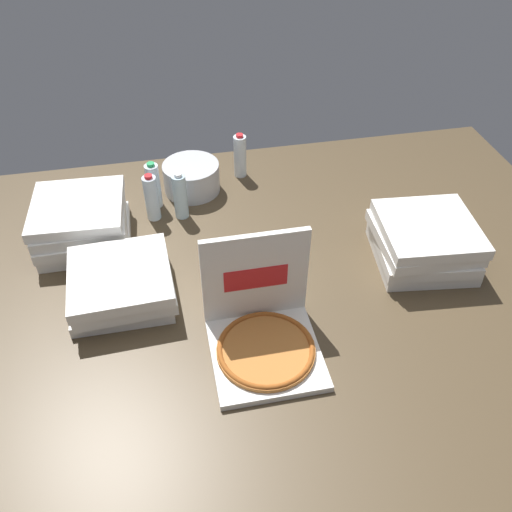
# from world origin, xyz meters

# --- Properties ---
(ground_plane) EXTENTS (3.20, 2.40, 0.02)m
(ground_plane) POSITION_xyz_m (0.00, 0.00, -0.01)
(ground_plane) COLOR #4C3D28
(open_pizza_box) EXTENTS (0.41, 0.42, 0.44)m
(open_pizza_box) POSITION_xyz_m (-0.07, -0.26, 0.09)
(open_pizza_box) COLOR white
(open_pizza_box) RESTS_ON ground_plane
(pizza_stack_center_far) EXTENTS (0.47, 0.47, 0.21)m
(pizza_stack_center_far) POSITION_xyz_m (0.75, 0.09, 0.10)
(pizza_stack_center_far) COLOR white
(pizza_stack_center_far) RESTS_ON ground_plane
(pizza_stack_left_far) EXTENTS (0.43, 0.44, 0.21)m
(pizza_stack_left_far) POSITION_xyz_m (-0.77, 0.54, 0.10)
(pizza_stack_left_far) COLOR white
(pizza_stack_left_far) RESTS_ON ground_plane
(pizza_stack_right_far) EXTENTS (0.44, 0.44, 0.15)m
(pizza_stack_right_far) POSITION_xyz_m (-0.59, 0.11, 0.08)
(pizza_stack_right_far) COLOR white
(pizza_stack_right_far) RESTS_ON ground_plane
(ice_bucket) EXTENTS (0.30, 0.30, 0.16)m
(ice_bucket) POSITION_xyz_m (-0.22, 0.85, 0.08)
(ice_bucket) COLOR #B7BABF
(ice_bucket) RESTS_ON ground_plane
(water_bottle_0) EXTENTS (0.07, 0.07, 0.25)m
(water_bottle_0) POSITION_xyz_m (0.06, 0.94, 0.12)
(water_bottle_0) COLOR white
(water_bottle_0) RESTS_ON ground_plane
(water_bottle_1) EXTENTS (0.07, 0.07, 0.25)m
(water_bottle_1) POSITION_xyz_m (-0.43, 0.64, 0.12)
(water_bottle_1) COLOR silver
(water_bottle_1) RESTS_ON ground_plane
(water_bottle_2) EXTENTS (0.07, 0.07, 0.25)m
(water_bottle_2) POSITION_xyz_m (-0.42, 0.75, 0.12)
(water_bottle_2) COLOR white
(water_bottle_2) RESTS_ON ground_plane
(water_bottle_3) EXTENTS (0.07, 0.07, 0.25)m
(water_bottle_3) POSITION_xyz_m (-0.29, 0.63, 0.12)
(water_bottle_3) COLOR silver
(water_bottle_3) RESTS_ON ground_plane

